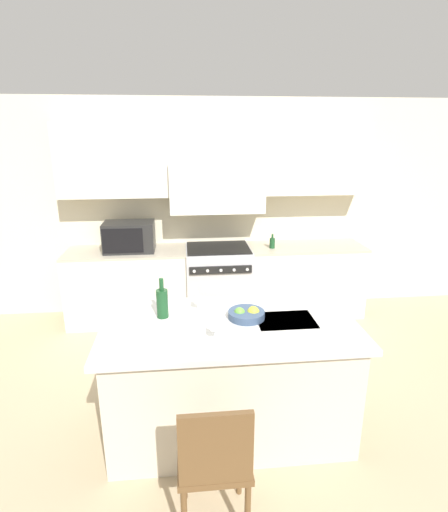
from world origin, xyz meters
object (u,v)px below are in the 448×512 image
object	(u,v)px
range_stove	(218,282)
wine_bottle	(162,303)
wine_glass_far	(197,296)
wine_glass_near	(215,324)
oil_bottle_on_counter	(272,243)
microwave	(129,237)
island_chair	(214,460)
fruit_bowl	(247,314)

from	to	relation	value
range_stove	wine_bottle	size ratio (longest dim) A/B	2.94
wine_bottle	wine_glass_far	world-z (taller)	wine_bottle
wine_glass_near	wine_bottle	bearing A→B (deg)	133.99
wine_glass_far	oil_bottle_on_counter	xyz separation A→B (m)	(1.00, 1.74, -0.06)
wine_bottle	range_stove	bearing A→B (deg)	72.47
range_stove	microwave	world-z (taller)	microwave
range_stove	wine_glass_far	distance (m)	1.90
wine_glass_far	island_chair	bearing A→B (deg)	-87.89
microwave	wine_bottle	size ratio (longest dim) A/B	1.89
range_stove	fruit_bowl	xyz separation A→B (m)	(0.04, -1.97, 0.50)
microwave	wine_bottle	distance (m)	1.97
range_stove	oil_bottle_on_counter	world-z (taller)	oil_bottle_on_counter
oil_bottle_on_counter	range_stove	bearing A→B (deg)	176.19
range_stove	wine_glass_far	xyz separation A→B (m)	(-0.33, -1.78, 0.58)
range_stove	wine_glass_near	size ratio (longest dim) A/B	5.51
fruit_bowl	range_stove	bearing A→B (deg)	91.26
microwave	island_chair	bearing A→B (deg)	-75.01
fruit_bowl	island_chair	bearing A→B (deg)	-109.03
wine_bottle	wine_glass_far	distance (m)	0.29
microwave	oil_bottle_on_counter	distance (m)	1.75
island_chair	oil_bottle_on_counter	bearing A→B (deg)	71.67
wine_glass_far	fruit_bowl	bearing A→B (deg)	-27.24
range_stove	wine_glass_far	bearing A→B (deg)	-100.33
wine_glass_near	oil_bottle_on_counter	size ratio (longest dim) A/B	0.94
wine_bottle	fruit_bowl	size ratio (longest dim) A/B	1.12
island_chair	microwave	bearing A→B (deg)	104.99
range_stove	microwave	size ratio (longest dim) A/B	1.56
island_chair	oil_bottle_on_counter	world-z (taller)	oil_bottle_on_counter
island_chair	fruit_bowl	xyz separation A→B (m)	(0.33, 0.95, 0.44)
microwave	wine_bottle	xyz separation A→B (m)	(0.47, -1.91, -0.04)
microwave	wine_glass_near	world-z (taller)	microwave
range_stove	oil_bottle_on_counter	bearing A→B (deg)	-3.81
fruit_bowl	oil_bottle_on_counter	world-z (taller)	oil_bottle_on_counter
island_chair	wine_glass_far	xyz separation A→B (m)	(-0.04, 1.14, 0.52)
wine_glass_near	fruit_bowl	size ratio (longest dim) A/B	0.60
microwave	wine_bottle	bearing A→B (deg)	-76.04
microwave	fruit_bowl	size ratio (longest dim) A/B	2.12
range_stove	wine_bottle	world-z (taller)	wine_bottle
oil_bottle_on_counter	wine_glass_near	bearing A→B (deg)	-111.91
wine_glass_far	wine_glass_near	bearing A→B (deg)	-78.54
island_chair	fruit_bowl	bearing A→B (deg)	70.97
range_stove	wine_bottle	distance (m)	2.07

